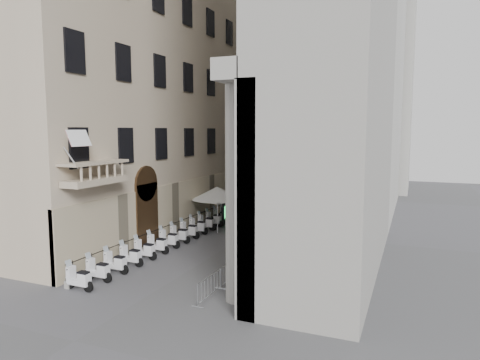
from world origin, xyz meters
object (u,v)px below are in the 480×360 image
object	(u,v)px
scooter_0	(79,290)
pedestrian_b	(297,201)
street_lamp	(244,168)
info_kiosk	(224,214)
security_tent	(216,192)
pedestrian_a	(264,209)

from	to	relation	value
scooter_0	pedestrian_b	xyz separation A→B (m)	(4.24, 26.08, 0.80)
street_lamp	scooter_0	bearing A→B (deg)	-104.07
street_lamp	info_kiosk	size ratio (longest dim) A/B	4.06
security_tent	street_lamp	world-z (taller)	street_lamp
security_tent	street_lamp	size ratio (longest dim) A/B	0.58
street_lamp	info_kiosk	world-z (taller)	street_lamp
pedestrian_b	info_kiosk	bearing A→B (deg)	107.88
info_kiosk	pedestrian_a	distance (m)	4.43
street_lamp	pedestrian_b	xyz separation A→B (m)	(4.64, 2.92, -3.41)
scooter_0	street_lamp	distance (m)	23.55
pedestrian_b	street_lamp	bearing A→B (deg)	71.22
street_lamp	pedestrian_a	distance (m)	5.47
street_lamp	pedestrian_b	distance (m)	6.45
security_tent	pedestrian_a	bearing A→B (deg)	57.34
street_lamp	info_kiosk	bearing A→B (deg)	-97.81
scooter_0	info_kiosk	world-z (taller)	info_kiosk
scooter_0	info_kiosk	size ratio (longest dim) A/B	0.85
security_tent	pedestrian_b	bearing A→B (deg)	67.24
pedestrian_a	pedestrian_b	size ratio (longest dim) A/B	1.05
street_lamp	pedestrian_a	xyz separation A→B (m)	(3.10, -3.00, -3.37)
security_tent	street_lamp	distance (m)	7.42
scooter_0	pedestrian_a	distance (m)	20.36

